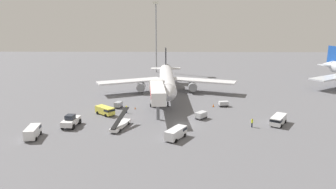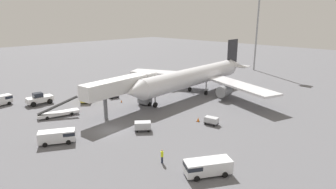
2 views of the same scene
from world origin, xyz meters
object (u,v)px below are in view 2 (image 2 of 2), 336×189
(belt_loader_truck, at_px, (59,112))
(baggage_cart_near_center, at_px, (143,126))
(pushback_tug, at_px, (39,99))
(ground_crew_worker_midground, at_px, (162,156))
(baggage_cart_mid_left, at_px, (211,120))
(safety_cone_alpha, at_px, (198,119))
(baggage_cart_far_left, at_px, (114,94))
(apron_light_mast, at_px, (258,12))
(service_van_rear_left, at_px, (58,136))
(ground_crew_worker_foreground, at_px, (104,100))
(service_van_far_right, at_px, (87,96))
(airplane_at_gate, at_px, (197,76))
(safety_cone_bravo, at_px, (121,101))
(service_van_near_left, at_px, (0,100))
(service_van_mid_center, at_px, (207,166))
(jet_bridge, at_px, (125,86))

(belt_loader_truck, distance_m, baggage_cart_near_center, 17.65)
(pushback_tug, distance_m, ground_crew_worker_midground, 36.31)
(baggage_cart_mid_left, relative_size, safety_cone_alpha, 3.20)
(baggage_cart_far_left, height_order, apron_light_mast, apron_light_mast)
(service_van_rear_left, distance_m, ground_crew_worker_midground, 16.48)
(ground_crew_worker_foreground, bearing_deg, service_van_far_right, -162.04)
(airplane_at_gate, relative_size, baggage_cart_mid_left, 17.29)
(baggage_cart_far_left, distance_m, safety_cone_bravo, 4.41)
(baggage_cart_mid_left, height_order, ground_crew_worker_foreground, ground_crew_worker_foreground)
(safety_cone_alpha, bearing_deg, baggage_cart_near_center, -111.93)
(baggage_cart_mid_left, height_order, safety_cone_alpha, baggage_cart_mid_left)
(baggage_cart_far_left, bearing_deg, service_van_near_left, -121.35)
(baggage_cart_far_left, height_order, baggage_cart_mid_left, baggage_cart_far_left)
(service_van_mid_center, bearing_deg, safety_cone_bravo, 160.53)
(pushback_tug, height_order, ground_crew_worker_midground, pushback_tug)
(belt_loader_truck, xyz_separation_m, baggage_cart_near_center, (16.50, 6.26, 0.07))
(belt_loader_truck, height_order, baggage_cart_far_left, belt_loader_truck)
(baggage_cart_mid_left, relative_size, apron_light_mast, 0.09)
(baggage_cart_near_center, bearing_deg, jet_bridge, 156.33)
(baggage_cart_mid_left, bearing_deg, service_van_rear_left, -118.73)
(baggage_cart_near_center, bearing_deg, service_van_rear_left, -115.21)
(airplane_at_gate, height_order, service_van_mid_center, airplane_at_gate)
(apron_light_mast, bearing_deg, ground_crew_worker_midground, -71.32)
(service_van_far_right, distance_m, ground_crew_worker_foreground, 4.80)
(belt_loader_truck, height_order, safety_cone_bravo, belt_loader_truck)
(airplane_at_gate, bearing_deg, baggage_cart_mid_left, -44.29)
(pushback_tug, bearing_deg, service_van_far_right, 57.40)
(service_van_near_left, bearing_deg, apron_light_mast, 75.96)
(service_van_near_left, height_order, ground_crew_worker_foreground, service_van_near_left)
(airplane_at_gate, distance_m, belt_loader_truck, 31.69)
(baggage_cart_mid_left, xyz_separation_m, ground_crew_worker_midground, (3.32, -15.28, 0.25))
(service_van_far_right, bearing_deg, belt_loader_truck, -60.95)
(service_van_far_right, xyz_separation_m, safety_cone_bravo, (6.19, 4.66, -0.80))
(service_van_near_left, bearing_deg, ground_crew_worker_foreground, 46.78)
(safety_cone_alpha, bearing_deg, pushback_tug, -153.54)
(airplane_at_gate, relative_size, service_van_far_right, 8.56)
(jet_bridge, bearing_deg, service_van_rear_left, -74.88)
(safety_cone_bravo, distance_m, apron_light_mast, 58.24)
(apron_light_mast, bearing_deg, service_van_far_right, -97.91)
(jet_bridge, xyz_separation_m, apron_light_mast, (-3.32, 57.97, 14.09))
(safety_cone_alpha, bearing_deg, service_van_far_right, -164.43)
(airplane_at_gate, xyz_separation_m, baggage_cart_far_left, (-11.46, -15.81, -3.47))
(service_van_rear_left, bearing_deg, baggage_cart_far_left, 125.10)
(service_van_far_right, height_order, safety_cone_alpha, service_van_far_right)
(airplane_at_gate, xyz_separation_m, service_van_mid_center, (23.43, -27.68, -3.22))
(airplane_at_gate, bearing_deg, service_van_far_right, -121.93)
(ground_crew_worker_foreground, distance_m, safety_cone_alpha, 21.44)
(ground_crew_worker_midground, height_order, safety_cone_alpha, ground_crew_worker_midground)
(service_van_rear_left, height_order, apron_light_mast, apron_light_mast)
(service_van_mid_center, height_order, service_van_rear_left, service_van_rear_left)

